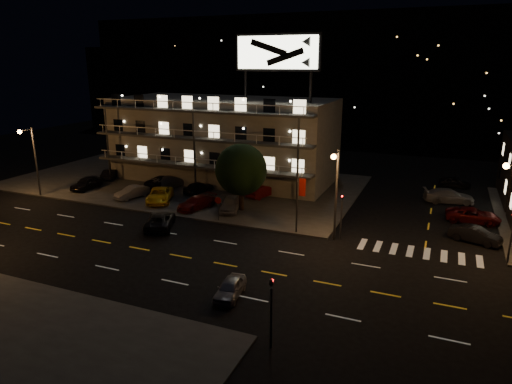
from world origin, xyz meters
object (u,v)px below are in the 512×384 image
at_px(lot_car_2, 160,195).
at_px(lot_car_7, 171,181).
at_px(tree, 241,171).
at_px(lot_car_4, 230,204).
at_px(road_car_west, 160,220).
at_px(road_car_east, 230,288).
at_px(side_car_0, 475,235).

bearing_deg(lot_car_2, lot_car_7, 87.20).
distance_m(tree, lot_car_4, 3.57).
distance_m(lot_car_4, lot_car_7, 12.13).
relative_size(lot_car_2, road_car_west, 1.04).
relative_size(road_car_east, road_car_west, 0.70).
xyz_separation_m(tree, road_car_west, (-4.96, -7.40, -3.57)).
bearing_deg(lot_car_4, road_car_east, -80.68).
relative_size(lot_car_4, road_car_east, 1.21).
height_order(side_car_0, road_car_west, road_car_west).
height_order(side_car_0, road_car_east, side_car_0).
bearing_deg(road_car_west, tree, -148.38).
distance_m(road_car_east, road_car_west, 14.96).
relative_size(lot_car_2, road_car_east, 1.47).
xyz_separation_m(tree, road_car_east, (6.81, -16.64, -3.66)).
bearing_deg(road_car_east, lot_car_2, 129.43).
xyz_separation_m(lot_car_2, side_car_0, (31.56, 0.89, -0.19)).
height_order(road_car_east, road_car_west, road_car_west).
distance_m(lot_car_7, side_car_0, 34.15).
distance_m(side_car_0, road_car_east, 22.62).
height_order(tree, lot_car_4, tree).
xyz_separation_m(lot_car_4, road_car_east, (7.68, -15.89, -0.28)).
distance_m(tree, lot_car_7, 13.06).
bearing_deg(road_car_west, lot_car_4, -146.21).
relative_size(lot_car_2, lot_car_7, 1.09).
xyz_separation_m(lot_car_7, side_car_0, (33.82, -4.76, -0.16)).
bearing_deg(side_car_0, tree, 107.35).
xyz_separation_m(lot_car_2, lot_car_7, (-2.26, 5.65, -0.03)).
bearing_deg(road_car_west, side_car_0, 170.68).
height_order(tree, road_car_east, tree).
relative_size(tree, lot_car_7, 1.43).
bearing_deg(lot_car_4, tree, 24.73).
height_order(lot_car_4, road_car_west, lot_car_4).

